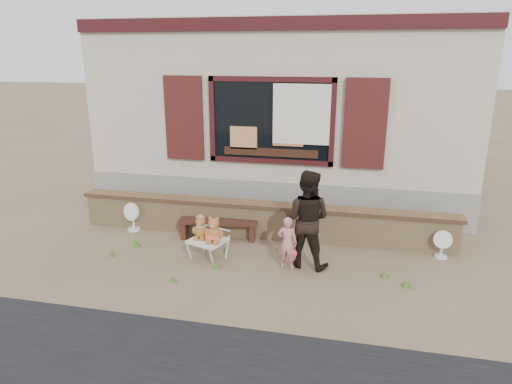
% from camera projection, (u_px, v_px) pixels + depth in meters
% --- Properties ---
extents(ground, '(80.00, 80.00, 0.00)m').
position_uv_depth(ground, '(248.00, 259.00, 7.72)').
color(ground, brown).
rests_on(ground, ground).
extents(shopfront, '(8.04, 5.13, 4.00)m').
position_uv_depth(shopfront, '(290.00, 109.00, 11.31)').
color(shopfront, '#BFB79B').
rests_on(shopfront, ground).
extents(brick_wall, '(7.10, 0.36, 0.67)m').
position_uv_depth(brick_wall, '(261.00, 219.00, 8.55)').
color(brick_wall, tan).
rests_on(brick_wall, ground).
extents(bench, '(1.49, 0.50, 0.37)m').
position_uv_depth(bench, '(218.00, 225.00, 8.45)').
color(bench, '#341A12').
rests_on(bench, ground).
extents(folding_chair, '(0.70, 0.66, 0.35)m').
position_uv_depth(folding_chair, '(208.00, 241.00, 7.63)').
color(folding_chair, silver).
rests_on(folding_chair, ground).
extents(teddy_bear_left, '(0.36, 0.34, 0.40)m').
position_uv_depth(teddy_bear_left, '(201.00, 227.00, 7.63)').
color(teddy_bear_left, brown).
rests_on(teddy_bear_left, folding_chair).
extents(teddy_bear_right, '(0.40, 0.37, 0.44)m').
position_uv_depth(teddy_bear_right, '(214.00, 229.00, 7.48)').
color(teddy_bear_right, brown).
rests_on(teddy_bear_right, folding_chair).
extents(child, '(0.33, 0.23, 0.88)m').
position_uv_depth(child, '(287.00, 243.00, 7.24)').
color(child, '#D88185').
rests_on(child, ground).
extents(adult, '(0.89, 0.75, 1.61)m').
position_uv_depth(adult, '(307.00, 219.00, 7.26)').
color(adult, black).
rests_on(adult, ground).
extents(fan_left, '(0.37, 0.24, 0.57)m').
position_uv_depth(fan_left, '(133.00, 216.00, 8.86)').
color(fan_left, white).
rests_on(fan_left, ground).
extents(fan_right, '(0.32, 0.21, 0.50)m').
position_uv_depth(fan_right, '(442.00, 244.00, 7.69)').
color(fan_right, white).
rests_on(fan_right, ground).
extents(grass_tufts, '(4.97, 1.53, 0.13)m').
position_uv_depth(grass_tufts, '(238.00, 260.00, 7.55)').
color(grass_tufts, '#436127').
rests_on(grass_tufts, ground).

